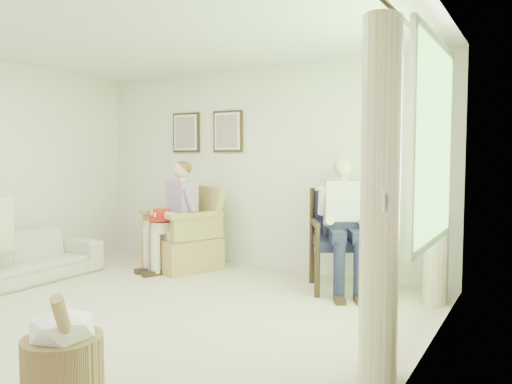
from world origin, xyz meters
TOP-DOWN VIEW (x-y plane):
  - floor at (0.00, 0.00)m, footprint 5.50×5.50m
  - back_wall at (0.00, 2.75)m, footprint 5.00×0.04m
  - right_wall at (2.50, 0.00)m, footprint 0.04×5.50m
  - ceiling at (0.00, 0.00)m, footprint 5.00×5.50m
  - window at (2.46, 1.20)m, footprint 0.13×2.50m
  - curtain_left at (2.33, 0.22)m, footprint 0.34×0.34m
  - curtain_right at (2.33, 2.18)m, footprint 0.34×0.34m
  - framed_print_left at (-1.15, 2.71)m, footprint 0.45×0.05m
  - framed_print_right at (-0.45, 2.71)m, footprint 0.45×0.05m
  - wicker_armchair at (-0.78, 2.19)m, footprint 0.83×0.82m
  - wood_armchair at (1.38, 2.29)m, footprint 0.69×0.65m
  - sofa at (-1.95, 0.62)m, footprint 1.90×0.74m
  - person_wicker at (-0.78, 2.05)m, footprint 0.40×0.63m
  - person_dark at (1.38, 2.12)m, footprint 0.40×0.63m
  - red_hat at (-0.88, 1.86)m, footprint 0.32×0.32m
  - hatbox at (0.77, -0.95)m, footprint 0.55×0.55m

SIDE VIEW (x-z plane):
  - floor at x=0.00m, z-range 0.00..0.00m
  - hatbox at x=0.77m, z-range -0.08..0.62m
  - sofa at x=-1.95m, z-range 0.00..0.55m
  - wicker_armchair at x=-0.78m, z-range -0.19..0.86m
  - wood_armchair at x=1.38m, z-range 0.05..1.11m
  - red_hat at x=-0.88m, z-range 0.64..0.78m
  - person_wicker at x=-0.78m, z-range 0.12..1.48m
  - person_dark at x=1.38m, z-range 0.13..1.55m
  - curtain_left at x=2.33m, z-range 0.00..2.30m
  - curtain_right at x=2.33m, z-range 0.00..2.30m
  - back_wall at x=0.00m, z-range 0.00..2.60m
  - right_wall at x=2.50m, z-range 0.00..2.60m
  - window at x=2.46m, z-range 0.77..2.40m
  - framed_print_left at x=-1.15m, z-range 1.51..2.06m
  - framed_print_right at x=-0.45m, z-range 1.51..2.06m
  - ceiling at x=0.00m, z-range 2.59..2.61m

